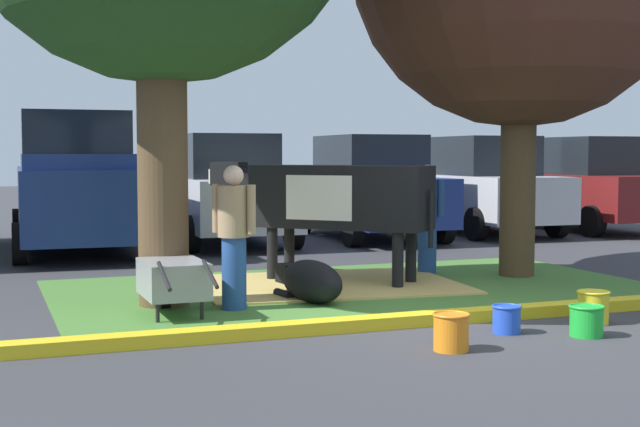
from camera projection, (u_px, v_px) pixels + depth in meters
The scene contains 18 objects.
ground_plane at pixel (434, 317), 8.95m from camera, with size 80.00×80.00×0.00m, color #38383D.
grass_island at pixel (359, 289), 10.74m from camera, with size 7.27×4.19×0.02m, color #477A33.
curb_yellow at pixel (451, 317), 8.64m from camera, with size 8.47×0.24×0.12m, color yellow.
hay_bedding at pixel (329, 285), 11.01m from camera, with size 3.20×2.40×0.04m, color tan.
cow_holstein at pixel (333, 198), 11.26m from camera, with size 2.45×2.51×1.55m.
calf_lying at pixel (310, 281), 9.83m from camera, with size 0.62×1.33×0.48m.
person_handler at pixel (427, 216), 12.09m from camera, with size 0.34×0.47×1.52m.
person_visitor_near at pixel (234, 234), 9.25m from camera, with size 0.38×0.42×1.54m.
wheelbarrow at pixel (173, 279), 8.93m from camera, with size 0.60×1.60×0.63m.
bucket_orange at pixel (451, 331), 7.41m from camera, with size 0.32×0.32×0.32m.
bucket_blue at pixel (507, 318), 8.15m from camera, with size 0.28×0.28×0.26m.
bucket_green at pixel (586, 320), 8.00m from camera, with size 0.32×0.32×0.29m.
bucket_yellow at pixel (593, 307), 8.60m from camera, with size 0.32×0.32×0.32m.
pickup_truck_maroon at pixel (79, 186), 15.16m from camera, with size 2.36×5.47×2.42m.
hatchback_white at pixel (224, 190), 16.32m from camera, with size 2.14×4.46×2.02m.
sedan_blue at pixel (369, 188), 17.25m from camera, with size 2.14×4.46×2.02m.
sedan_silver at pixel (481, 186), 18.40m from camera, with size 2.14×4.46×2.02m.
sedan_red at pixel (587, 185), 19.11m from camera, with size 2.14×4.46×2.02m.
Camera 1 is at (-4.27, -7.85, 1.66)m, focal length 49.41 mm.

